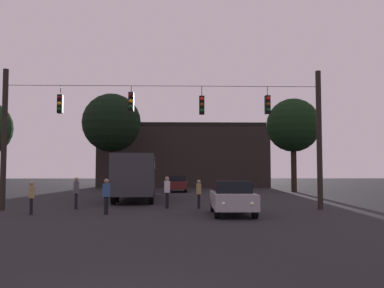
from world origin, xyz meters
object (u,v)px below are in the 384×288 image
object	(u,v)px
pedestrian_crossing_left	(199,192)
pedestrian_crossing_right	(106,194)
car_near_right	(232,197)
pedestrian_trailing	(167,190)
tree_left_silhouette	(112,123)
car_far_left	(177,183)
pedestrian_crossing_center	(76,191)
city_bus	(136,173)
tree_right_far	(293,126)
pedestrian_near_bus	(31,196)

from	to	relation	value
pedestrian_crossing_left	pedestrian_crossing_right	bearing A→B (deg)	-144.58
car_near_right	pedestrian_trailing	world-z (taller)	pedestrian_trailing
pedestrian_trailing	tree_left_silhouette	xyz separation A→B (m)	(-6.53, 21.84, 6.06)
pedestrian_crossing_left	tree_left_silhouette	size ratio (longest dim) A/B	0.15
car_far_left	pedestrian_crossing_center	world-z (taller)	pedestrian_crossing_center
car_near_right	tree_left_silhouette	world-z (taller)	tree_left_silhouette
city_bus	car_far_left	world-z (taller)	city_bus
car_far_left	pedestrian_crossing_center	distance (m)	18.80
city_bus	car_far_left	size ratio (longest dim) A/B	2.54
pedestrian_crossing_left	pedestrian_crossing_center	bearing A→B (deg)	-178.86
car_near_right	car_far_left	world-z (taller)	same
city_bus	tree_right_far	size ratio (longest dim) A/B	1.25
pedestrian_trailing	city_bus	bearing A→B (deg)	108.69
city_bus	pedestrian_crossing_left	distance (m)	8.22
pedestrian_crossing_right	tree_left_silhouette	distance (m)	26.03
pedestrian_crossing_left	tree_left_silhouette	world-z (taller)	tree_left_silhouette
pedestrian_crossing_left	tree_left_silhouette	distance (m)	24.21
pedestrian_crossing_center	tree_left_silhouette	size ratio (longest dim) A/B	0.16
city_bus	car_far_left	xyz separation A→B (m)	(2.78, 10.87, -1.07)
pedestrian_crossing_right	pedestrian_near_bus	world-z (taller)	pedestrian_crossing_right
pedestrian_crossing_left	tree_left_silhouette	bearing A→B (deg)	110.54
pedestrian_crossing_right	pedestrian_trailing	size ratio (longest dim) A/B	0.97
pedestrian_trailing	car_far_left	bearing A→B (deg)	88.69
car_far_left	tree_right_far	distance (m)	12.33
tree_left_silhouette	tree_right_far	xyz separation A→B (m)	(17.97, -4.41, -0.71)
pedestrian_crossing_right	tree_right_far	bearing A→B (deg)	55.62
city_bus	tree_left_silhouette	size ratio (longest dim) A/B	1.10
city_bus	pedestrian_crossing_left	world-z (taller)	city_bus
car_far_left	tree_right_far	bearing A→B (deg)	-2.26
car_near_right	pedestrian_near_bus	world-z (taller)	car_near_right
car_far_left	pedestrian_near_bus	bearing A→B (deg)	-107.09
car_near_right	pedestrian_crossing_right	xyz separation A→B (m)	(-5.71, 0.22, 0.12)
pedestrian_crossing_left	pedestrian_crossing_right	size ratio (longest dim) A/B	0.93
pedestrian_crossing_left	pedestrian_trailing	world-z (taller)	pedestrian_trailing
tree_right_far	tree_left_silhouette	bearing A→B (deg)	166.22
pedestrian_near_bus	tree_right_far	xyz separation A→B (m)	(17.48, 20.55, 5.46)
pedestrian_crossing_left	tree_right_far	size ratio (longest dim) A/B	0.17
pedestrian_crossing_center	pedestrian_trailing	size ratio (longest dim) A/B	0.98
pedestrian_crossing_center	pedestrian_near_bus	bearing A→B (deg)	-114.17
car_far_left	pedestrian_near_bus	distance (m)	21.95
pedestrian_trailing	pedestrian_near_bus	bearing A→B (deg)	-152.77
pedestrian_crossing_right	pedestrian_trailing	xyz separation A→B (m)	(2.66, 3.16, 0.04)
car_far_left	pedestrian_crossing_center	size ratio (longest dim) A/B	2.67
car_far_left	pedestrian_trailing	bearing A→B (deg)	-91.31
pedestrian_crossing_right	tree_right_far	xyz separation A→B (m)	(14.09, 20.60, 5.39)
car_near_right	pedestrian_trailing	xyz separation A→B (m)	(-3.05, 3.38, 0.15)
car_far_left	tree_right_far	size ratio (longest dim) A/B	0.49
pedestrian_crossing_right	pedestrian_near_bus	distance (m)	3.39
tree_left_silhouette	tree_right_far	distance (m)	18.52
city_bus	pedestrian_trailing	xyz separation A→B (m)	(2.37, -7.00, -0.92)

